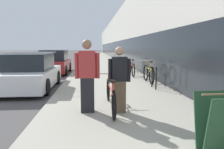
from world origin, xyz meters
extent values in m
cube|color=#A39E8E|center=(6.06, 21.00, 0.06)|extent=(4.18, 70.00, 0.12)
cube|color=#BCB7AD|center=(13.20, 29.00, 2.85)|extent=(10.00, 70.00, 5.71)
cube|color=#1E2328|center=(8.24, 29.00, 1.25)|extent=(0.10, 63.00, 2.20)
torus|color=black|center=(5.74, 1.92, 0.45)|extent=(0.05, 0.66, 0.66)
torus|color=black|center=(5.74, 0.20, 0.45)|extent=(0.05, 0.66, 0.66)
cylinder|color=red|center=(5.74, 1.06, 0.64)|extent=(0.04, 1.47, 0.04)
cylinder|color=red|center=(5.74, 0.71, 0.55)|extent=(0.04, 0.87, 0.31)
cylinder|color=red|center=(5.74, 0.51, 0.78)|extent=(0.03, 0.03, 0.27)
cube|color=black|center=(5.74, 0.51, 0.92)|extent=(0.11, 0.22, 0.05)
cylinder|color=red|center=(5.74, 1.78, 0.79)|extent=(0.03, 0.03, 0.29)
cylinder|color=silver|center=(5.74, 1.78, 0.93)|extent=(0.52, 0.03, 0.03)
cube|color=brown|center=(5.92, 0.75, 0.50)|extent=(0.29, 0.21, 0.76)
cube|color=black|center=(5.92, 0.75, 1.17)|extent=(0.36, 0.21, 0.58)
cylinder|color=black|center=(5.70, 0.75, 1.14)|extent=(0.09, 0.09, 0.55)
cylinder|color=black|center=(6.15, 0.75, 1.14)|extent=(0.09, 0.09, 0.55)
sphere|color=tan|center=(5.92, 0.75, 1.59)|extent=(0.21, 0.21, 0.21)
cube|color=black|center=(5.16, 0.84, 0.54)|extent=(0.32, 0.23, 0.84)
cube|color=#B23333|center=(5.16, 0.84, 1.28)|extent=(0.39, 0.23, 0.64)
cylinder|color=#B23333|center=(4.91, 0.84, 1.24)|extent=(0.10, 0.10, 0.61)
cylinder|color=#B23333|center=(5.41, 0.84, 1.24)|extent=(0.10, 0.10, 0.61)
sphere|color=#936B51|center=(5.16, 0.84, 1.75)|extent=(0.23, 0.23, 0.23)
cylinder|color=black|center=(7.61, 3.40, 0.53)|extent=(0.05, 0.05, 0.82)
cylinder|color=black|center=(7.61, 3.95, 0.53)|extent=(0.05, 0.05, 0.82)
cylinder|color=black|center=(7.61, 3.68, 0.94)|extent=(0.05, 0.55, 0.05)
torus|color=black|center=(7.75, 5.53, 0.51)|extent=(0.06, 0.78, 0.78)
torus|color=black|center=(7.75, 4.51, 0.51)|extent=(0.06, 0.78, 0.78)
cylinder|color=yellow|center=(7.75, 5.02, 0.74)|extent=(0.04, 0.86, 0.04)
cylinder|color=yellow|center=(7.75, 4.81, 0.63)|extent=(0.04, 0.53, 0.35)
cylinder|color=yellow|center=(7.75, 4.69, 0.90)|extent=(0.03, 0.03, 0.32)
cube|color=black|center=(7.75, 4.69, 1.06)|extent=(0.11, 0.22, 0.05)
cylinder|color=yellow|center=(7.75, 5.44, 0.91)|extent=(0.03, 0.03, 0.34)
cylinder|color=silver|center=(7.75, 5.44, 1.08)|extent=(0.52, 0.03, 0.03)
torus|color=black|center=(7.40, 7.88, 0.48)|extent=(0.06, 0.73, 0.73)
torus|color=black|center=(7.40, 6.79, 0.48)|extent=(0.06, 0.73, 0.73)
cylinder|color=red|center=(7.40, 7.33, 0.70)|extent=(0.04, 0.92, 0.04)
cylinder|color=red|center=(7.40, 7.12, 0.60)|extent=(0.04, 0.56, 0.33)
cylinder|color=red|center=(7.40, 6.99, 0.86)|extent=(0.03, 0.03, 0.30)
cube|color=black|center=(7.40, 6.99, 1.01)|extent=(0.11, 0.22, 0.05)
cylinder|color=red|center=(7.40, 7.79, 0.86)|extent=(0.03, 0.03, 0.32)
cylinder|color=silver|center=(7.40, 7.79, 1.02)|extent=(0.52, 0.03, 0.03)
torus|color=black|center=(7.65, 10.22, 0.45)|extent=(0.05, 0.66, 0.66)
torus|color=black|center=(7.65, 9.12, 0.45)|extent=(0.05, 0.66, 0.66)
cylinder|color=black|center=(7.65, 9.67, 0.65)|extent=(0.04, 0.93, 0.04)
cylinder|color=black|center=(7.65, 9.45, 0.56)|extent=(0.04, 0.57, 0.31)
cylinder|color=black|center=(7.65, 9.31, 0.79)|extent=(0.03, 0.03, 0.27)
cube|color=black|center=(7.65, 9.31, 0.93)|extent=(0.11, 0.22, 0.05)
cylinder|color=black|center=(7.65, 10.13, 0.80)|extent=(0.03, 0.03, 0.29)
cylinder|color=silver|center=(7.65, 10.13, 0.94)|extent=(0.52, 0.03, 0.03)
cube|color=#23472D|center=(7.15, -1.20, 0.56)|extent=(0.56, 0.20, 0.89)
cylinder|color=#93704C|center=(7.15, -1.38, 1.00)|extent=(0.56, 0.03, 0.03)
cube|color=white|center=(2.77, 4.51, 0.48)|extent=(1.90, 4.07, 0.65)
cube|color=#1E2328|center=(2.77, 4.51, 1.11)|extent=(1.63, 2.04, 0.62)
cylinder|color=silver|center=(2.77, 4.96, 1.47)|extent=(2.02, 0.04, 0.04)
cylinder|color=silver|center=(2.77, 4.06, 1.47)|extent=(2.02, 0.04, 0.04)
cylinder|color=black|center=(1.88, 5.73, 0.30)|extent=(0.22, 0.60, 0.60)
cylinder|color=black|center=(3.65, 5.73, 0.30)|extent=(0.22, 0.60, 0.60)
cylinder|color=black|center=(3.65, 3.29, 0.30)|extent=(0.22, 0.60, 0.60)
cube|color=maroon|center=(2.85, 9.93, 0.49)|extent=(1.73, 4.04, 0.67)
cube|color=#1E2328|center=(2.85, 9.93, 1.16)|extent=(1.49, 2.02, 0.66)
cylinder|color=black|center=(2.05, 11.15, 0.30)|extent=(0.22, 0.60, 0.60)
cylinder|color=black|center=(3.65, 11.15, 0.30)|extent=(0.22, 0.60, 0.60)
cylinder|color=black|center=(2.05, 8.72, 0.30)|extent=(0.22, 0.60, 0.60)
cylinder|color=black|center=(3.65, 8.72, 0.30)|extent=(0.22, 0.60, 0.60)
camera|label=1|loc=(5.29, -4.36, 1.69)|focal=35.00mm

